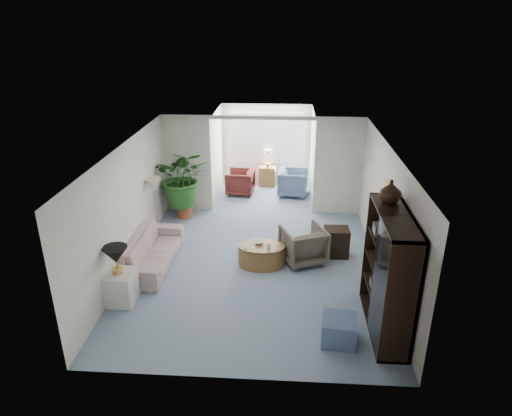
# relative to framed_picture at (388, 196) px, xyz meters

# --- Properties ---
(floor) EXTENTS (6.00, 6.00, 0.00)m
(floor) POSITION_rel_framed_picture_xyz_m (-2.46, 0.10, -1.70)
(floor) COLOR gray
(floor) RESTS_ON ground
(sunroom_floor) EXTENTS (2.60, 2.60, 0.00)m
(sunroom_floor) POSITION_rel_framed_picture_xyz_m (-2.46, 4.20, -1.70)
(sunroom_floor) COLOR gray
(sunroom_floor) RESTS_ON ground
(back_pier_left) EXTENTS (1.20, 0.12, 2.50)m
(back_pier_left) POSITION_rel_framed_picture_xyz_m (-4.36, 3.10, -0.45)
(back_pier_left) COLOR white
(back_pier_left) RESTS_ON ground
(back_pier_right) EXTENTS (1.20, 0.12, 2.50)m
(back_pier_right) POSITION_rel_framed_picture_xyz_m (-0.56, 3.10, -0.45)
(back_pier_right) COLOR white
(back_pier_right) RESTS_ON ground
(back_header) EXTENTS (2.60, 0.12, 0.10)m
(back_header) POSITION_rel_framed_picture_xyz_m (-2.46, 3.10, 0.75)
(back_header) COLOR white
(back_header) RESTS_ON back_pier_left
(window_pane) EXTENTS (2.20, 0.02, 1.50)m
(window_pane) POSITION_rel_framed_picture_xyz_m (-2.46, 5.28, -0.30)
(window_pane) COLOR white
(window_blinds) EXTENTS (2.20, 0.02, 1.50)m
(window_blinds) POSITION_rel_framed_picture_xyz_m (-2.46, 5.25, -0.30)
(window_blinds) COLOR white
(framed_picture) EXTENTS (0.04, 0.50, 0.40)m
(framed_picture) POSITION_rel_framed_picture_xyz_m (0.00, 0.00, 0.00)
(framed_picture) COLOR beige
(sofa) EXTENTS (0.89, 2.14, 0.62)m
(sofa) POSITION_rel_framed_picture_xyz_m (-4.56, 0.20, -1.39)
(sofa) COLOR beige
(sofa) RESTS_ON ground
(end_table) EXTENTS (0.55, 0.55, 0.59)m
(end_table) POSITION_rel_framed_picture_xyz_m (-4.76, -1.15, -1.41)
(end_table) COLOR silver
(end_table) RESTS_ON ground
(table_lamp) EXTENTS (0.44, 0.44, 0.30)m
(table_lamp) POSITION_rel_framed_picture_xyz_m (-4.76, -1.15, -0.76)
(table_lamp) COLOR black
(table_lamp) RESTS_ON end_table
(floor_lamp) EXTENTS (0.36, 0.36, 0.28)m
(floor_lamp) POSITION_rel_framed_picture_xyz_m (-4.81, 1.52, -0.45)
(floor_lamp) COLOR beige
(floor_lamp) RESTS_ON ground
(coffee_table) EXTENTS (1.21, 1.21, 0.45)m
(coffee_table) POSITION_rel_framed_picture_xyz_m (-2.32, 0.30, -1.47)
(coffee_table) COLOR olive
(coffee_table) RESTS_ON ground
(coffee_bowl) EXTENTS (0.25, 0.25, 0.05)m
(coffee_bowl) POSITION_rel_framed_picture_xyz_m (-2.37, 0.40, -1.23)
(coffee_bowl) COLOR silver
(coffee_bowl) RESTS_ON coffee_table
(coffee_cup) EXTENTS (0.12, 0.12, 0.08)m
(coffee_cup) POSITION_rel_framed_picture_xyz_m (-2.17, 0.20, -1.21)
(coffee_cup) COLOR beige
(coffee_cup) RESTS_ON coffee_table
(wingback_chair) EXTENTS (1.07, 1.08, 0.76)m
(wingback_chair) POSITION_rel_framed_picture_xyz_m (-1.47, 0.53, -1.32)
(wingback_chair) COLOR #655F50
(wingback_chair) RESTS_ON ground
(side_table_dark) EXTENTS (0.53, 0.43, 0.62)m
(side_table_dark) POSITION_rel_framed_picture_xyz_m (-0.77, 0.83, -1.39)
(side_table_dark) COLOR black
(side_table_dark) RESTS_ON ground
(entertainment_cabinet) EXTENTS (0.48, 1.81, 2.01)m
(entertainment_cabinet) POSITION_rel_framed_picture_xyz_m (-0.23, -1.56, -0.70)
(entertainment_cabinet) COLOR black
(entertainment_cabinet) RESTS_ON ground
(cabinet_urn) EXTENTS (0.35, 0.35, 0.36)m
(cabinet_urn) POSITION_rel_framed_picture_xyz_m (-0.23, -1.06, 0.49)
(cabinet_urn) COLOR black
(cabinet_urn) RESTS_ON entertainment_cabinet
(ottoman) EXTENTS (0.58, 0.58, 0.42)m
(ottoman) POSITION_rel_framed_picture_xyz_m (-0.99, -1.99, -1.49)
(ottoman) COLOR slate
(ottoman) RESTS_ON ground
(plant_pot) EXTENTS (0.40, 0.40, 0.32)m
(plant_pot) POSITION_rel_framed_picture_xyz_m (-4.39, 2.62, -1.54)
(plant_pot) COLOR brown
(plant_pot) RESTS_ON ground
(house_plant) EXTENTS (1.33, 1.15, 1.48)m
(house_plant) POSITION_rel_framed_picture_xyz_m (-4.39, 2.62, -0.64)
(house_plant) COLOR #265B1F
(house_plant) RESTS_ON plant_pot
(sunroom_chair_blue) EXTENTS (0.88, 0.86, 0.74)m
(sunroom_chair_blue) POSITION_rel_framed_picture_xyz_m (-1.65, 4.34, -1.33)
(sunroom_chair_blue) COLOR slate
(sunroom_chair_blue) RESTS_ON ground
(sunroom_chair_maroon) EXTENTS (0.83, 0.81, 0.70)m
(sunroom_chair_maroon) POSITION_rel_framed_picture_xyz_m (-3.15, 4.34, -1.35)
(sunroom_chair_maroon) COLOR #51201B
(sunroom_chair_maroon) RESTS_ON ground
(sunroom_table) EXTENTS (0.51, 0.42, 0.59)m
(sunroom_table) POSITION_rel_framed_picture_xyz_m (-2.40, 5.09, -1.41)
(sunroom_table) COLOR olive
(sunroom_table) RESTS_ON ground
(shelf_clutter) EXTENTS (0.30, 1.10, 1.06)m
(shelf_clutter) POSITION_rel_framed_picture_xyz_m (-0.28, -1.52, -0.50)
(shelf_clutter) COLOR #34332F
(shelf_clutter) RESTS_ON entertainment_cabinet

